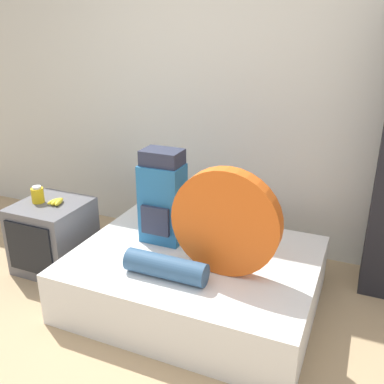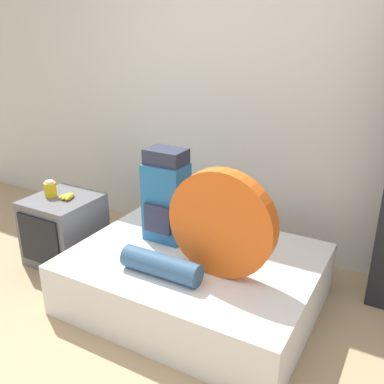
{
  "view_description": "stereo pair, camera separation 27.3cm",
  "coord_description": "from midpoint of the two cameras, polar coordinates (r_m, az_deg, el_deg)",
  "views": [
    {
      "loc": [
        1.07,
        -1.51,
        1.81
      ],
      "look_at": [
        0.07,
        0.83,
        0.82
      ],
      "focal_mm": 40.0,
      "sensor_mm": 36.0,
      "label": 1
    },
    {
      "loc": [
        1.32,
        -1.39,
        1.81
      ],
      "look_at": [
        0.07,
        0.83,
        0.82
      ],
      "focal_mm": 40.0,
      "sensor_mm": 36.0,
      "label": 2
    }
  ],
  "objects": [
    {
      "name": "tent_bag",
      "position": [
        2.57,
        7.05,
        -4.29
      ],
      "size": [
        0.68,
        0.1,
        0.68
      ],
      "color": "#E05B19",
      "rests_on": "bed"
    },
    {
      "name": "television",
      "position": [
        3.58,
        -14.57,
        -4.87
      ],
      "size": [
        0.51,
        0.53,
        0.54
      ],
      "color": "#5B5B60",
      "rests_on": "ground_plane"
    },
    {
      "name": "canister",
      "position": [
        3.51,
        -16.3,
        0.34
      ],
      "size": [
        0.09,
        0.09,
        0.13
      ],
      "color": "gold",
      "rests_on": "television"
    },
    {
      "name": "wall_back",
      "position": [
        3.51,
        9.34,
        12.69
      ],
      "size": [
        8.0,
        0.05,
        2.6
      ],
      "color": "silver",
      "rests_on": "ground_plane"
    },
    {
      "name": "sleeping_roll",
      "position": [
        2.65,
        -1.18,
        -9.83
      ],
      "size": [
        0.52,
        0.14,
        0.14
      ],
      "color": "#33567A",
      "rests_on": "bed"
    },
    {
      "name": "banana_bunch",
      "position": [
        3.44,
        -14.05,
        -0.61
      ],
      "size": [
        0.11,
        0.14,
        0.04
      ],
      "color": "yellow",
      "rests_on": "television"
    },
    {
      "name": "bed",
      "position": [
        3.01,
        3.04,
        -11.45
      ],
      "size": [
        1.61,
        1.25,
        0.37
      ],
      "color": "white",
      "rests_on": "ground_plane"
    },
    {
      "name": "backpack",
      "position": [
        2.99,
        -0.88,
        -0.72
      ],
      "size": [
        0.29,
        0.24,
        0.67
      ],
      "color": "#23669E",
      "rests_on": "bed"
    },
    {
      "name": "ground_plane",
      "position": [
        2.61,
        -7.99,
        -22.89
      ],
      "size": [
        16.0,
        16.0,
        0.0
      ],
      "primitive_type": "plane",
      "color": "tan"
    }
  ]
}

